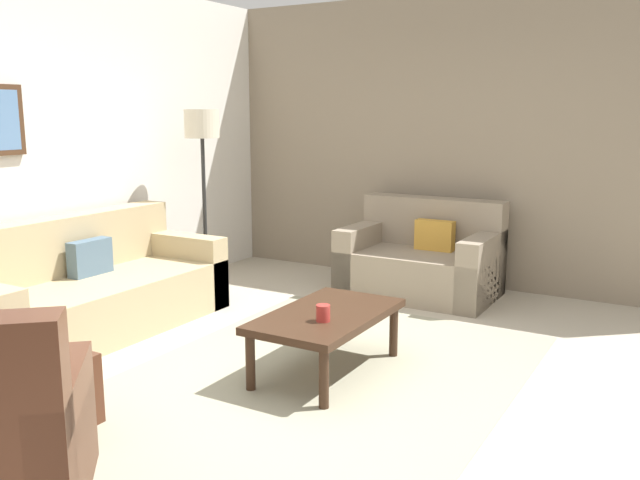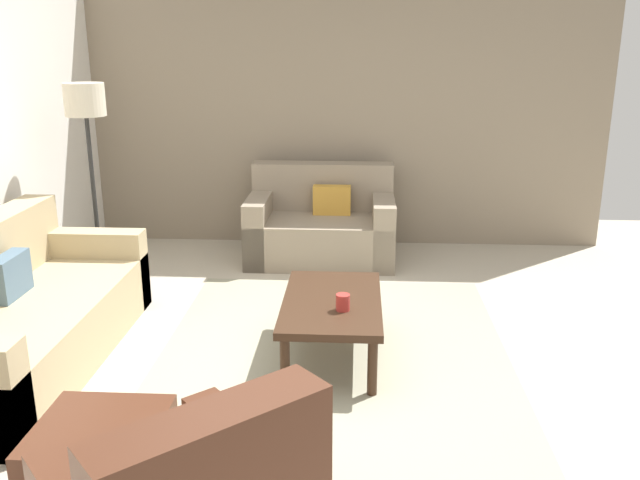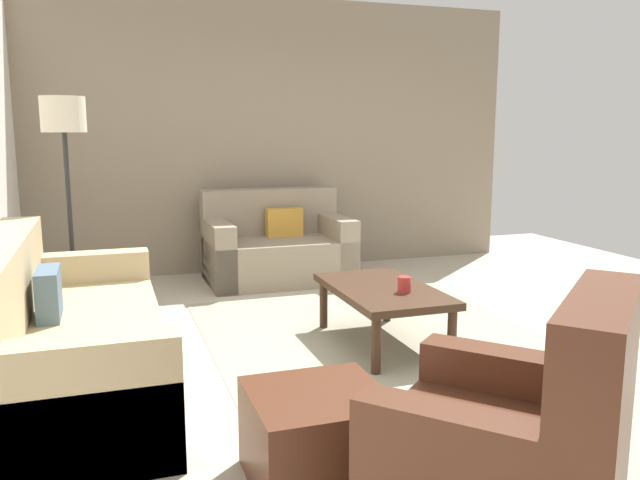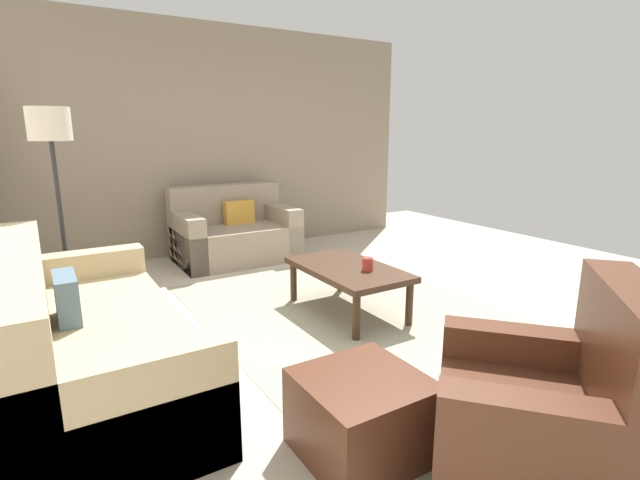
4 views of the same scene
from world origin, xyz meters
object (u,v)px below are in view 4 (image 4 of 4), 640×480
(couch_loveseat, at_px, (233,234))
(cup, at_px, (368,264))
(armchair_leather, at_px, (554,427))
(lamp_standing, at_px, (52,146))
(couch_main, at_px, (79,345))
(ottoman, at_px, (361,416))
(coffee_table, at_px, (348,272))

(couch_loveseat, distance_m, cup, 2.37)
(armchair_leather, relative_size, lamp_standing, 0.66)
(couch_main, distance_m, ottoman, 1.72)
(armchair_leather, bearing_deg, cup, -14.33)
(couch_loveseat, xyz_separation_m, ottoman, (-3.70, 0.79, -0.10))
(couch_main, relative_size, lamp_standing, 1.28)
(couch_main, distance_m, lamp_standing, 1.81)
(coffee_table, bearing_deg, couch_loveseat, 4.93)
(couch_main, bearing_deg, armchair_leather, -139.85)
(couch_loveseat, bearing_deg, couch_main, 141.52)
(couch_main, height_order, lamp_standing, lamp_standing)
(armchair_leather, bearing_deg, ottoman, 41.80)
(cup, bearing_deg, couch_loveseat, 6.37)
(ottoman, height_order, cup, cup)
(couch_main, xyz_separation_m, couch_loveseat, (2.37, -1.88, 0.00))
(couch_loveseat, xyz_separation_m, cup, (-2.35, -0.26, 0.16))
(lamp_standing, bearing_deg, couch_main, 178.16)
(couch_loveseat, bearing_deg, coffee_table, -175.07)
(armchair_leather, relative_size, ottoman, 2.02)
(armchair_leather, xyz_separation_m, coffee_table, (2.15, -0.43, 0.05))
(armchair_leather, bearing_deg, lamp_standing, 25.33)
(cup, bearing_deg, armchair_leather, 165.67)
(cup, xyz_separation_m, lamp_standing, (1.41, 2.10, 0.95))
(couch_loveseat, distance_m, ottoman, 3.79)
(couch_main, height_order, coffee_table, couch_main)
(armchair_leather, xyz_separation_m, lamp_standing, (3.37, 1.60, 1.10))
(couch_main, height_order, ottoman, couch_main)
(couch_main, xyz_separation_m, ottoman, (-1.33, -1.09, -0.10))
(armchair_leather, bearing_deg, couch_loveseat, -3.19)
(couch_main, distance_m, coffee_table, 2.08)
(ottoman, bearing_deg, lamp_standing, 20.76)
(armchair_leather, bearing_deg, couch_main, 40.15)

